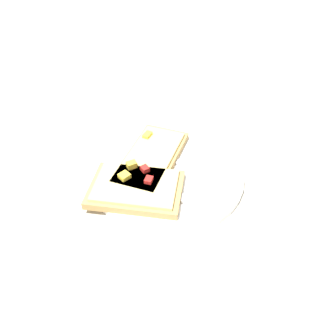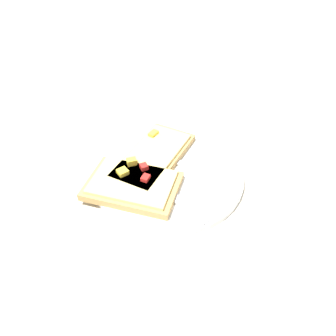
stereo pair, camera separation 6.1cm
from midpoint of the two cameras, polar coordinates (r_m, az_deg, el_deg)
ground_plane at (r=0.62m, az=-2.79°, el=-1.63°), size 4.00×4.00×0.00m
plate at (r=0.62m, az=-2.81°, el=-1.23°), size 0.28×0.28×0.01m
fork at (r=0.63m, az=-0.27°, el=0.51°), size 0.19×0.16×0.01m
knife at (r=0.57m, az=-1.81°, el=-4.75°), size 0.17×0.13×0.01m
pizza_slice_main at (r=0.63m, az=-5.92°, el=1.39°), size 0.22×0.19×0.03m
pizza_slice_corner at (r=0.58m, az=-8.63°, el=-3.61°), size 0.16×0.19×0.03m
crumb_scatter at (r=0.61m, az=-4.71°, el=-0.46°), size 0.05×0.07×0.01m
napkin at (r=0.83m, az=-3.34°, el=10.98°), size 0.11×0.07×0.01m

